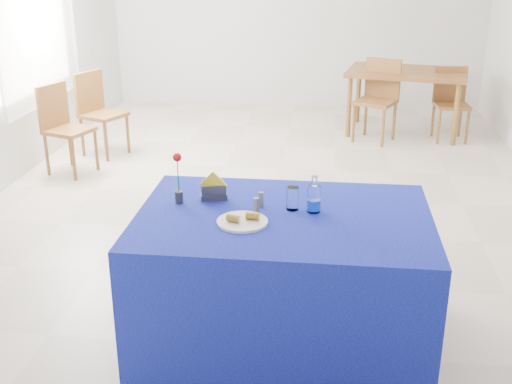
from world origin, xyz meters
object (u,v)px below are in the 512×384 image
at_px(blue_table, 283,277).
at_px(water_bottle, 314,199).
at_px(chair_win_a, 62,122).
at_px(chair_win_b, 97,107).
at_px(chair_bg_left, 379,94).
at_px(oak_table, 406,77).
at_px(chair_bg_right, 451,98).
at_px(plate, 242,222).

height_order(blue_table, water_bottle, water_bottle).
xyz_separation_m(chair_win_a, chair_win_b, (0.13, 0.62, 0.00)).
bearing_deg(chair_bg_left, water_bottle, -73.85).
bearing_deg(chair_win_b, oak_table, -46.40).
height_order(oak_table, chair_win_a, chair_win_a).
xyz_separation_m(oak_table, chair_bg_right, (0.50, -0.18, -0.20)).
xyz_separation_m(chair_bg_left, chair_win_b, (-3.00, -0.89, -0.02)).
bearing_deg(chair_bg_right, chair_win_a, -161.90).
distance_m(oak_table, chair_bg_right, 0.57).
relative_size(oak_table, chair_win_b, 1.68).
relative_size(water_bottle, chair_bg_left, 0.23).
relative_size(chair_bg_left, chair_win_b, 1.05).
height_order(plate, oak_table, plate).
relative_size(plate, chair_win_a, 0.31).
bearing_deg(oak_table, water_bottle, -102.31).
xyz_separation_m(blue_table, chair_bg_right, (1.61, 4.26, 0.10)).
bearing_deg(chair_win_b, blue_table, -121.70).
xyz_separation_m(plate, chair_win_a, (-2.15, 2.76, -0.26)).
height_order(chair_bg_left, chair_win_a, chair_bg_left).
xyz_separation_m(plate, oak_table, (1.32, 4.57, -0.09)).
relative_size(plate, water_bottle, 1.26).
distance_m(plate, chair_bg_right, 4.76).
bearing_deg(plate, chair_bg_right, 67.51).
distance_m(blue_table, chair_bg_right, 4.55).
distance_m(plate, water_bottle, 0.42).
bearing_deg(chair_win_a, chair_bg_right, -48.22).
bearing_deg(chair_bg_right, blue_table, -114.99).
distance_m(water_bottle, chair_bg_right, 4.45).
xyz_separation_m(plate, chair_bg_right, (1.82, 4.39, -0.29)).
bearing_deg(chair_bg_left, chair_win_a, -129.49).
xyz_separation_m(chair_bg_left, chair_win_a, (-3.14, -1.51, -0.03)).
bearing_deg(chair_bg_right, plate, -116.76).
bearing_deg(plate, blue_table, 32.87).
relative_size(blue_table, chair_win_a, 1.83).
bearing_deg(chair_win_b, chair_bg_right, -51.29).
bearing_deg(chair_bg_left, plate, -78.19).
height_order(blue_table, chair_bg_left, chair_bg_left).
bearing_deg(chair_win_a, chair_win_b, 7.29).
height_order(blue_table, oak_table, blue_table).
height_order(water_bottle, chair_bg_left, water_bottle).
bearing_deg(chair_win_b, plate, -125.30).
relative_size(water_bottle, chair_win_b, 0.24).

